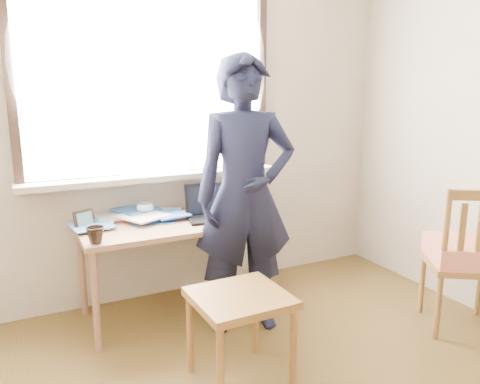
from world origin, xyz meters
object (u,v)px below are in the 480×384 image
mug_white (145,210)px  side_chair (465,255)px  person (245,196)px  desk (174,231)px  laptop (211,210)px  mug_dark (95,235)px  work_chair (240,308)px

mug_white → side_chair: bearing=-35.8°
side_chair → person: (-1.24, 0.67, 0.37)m
desk → laptop: 0.29m
laptop → desk: bearing=173.0°
mug_dark → side_chair: 2.30m
desk → mug_dark: mug_dark is taller
mug_white → work_chair: mug_white is taller
mug_white → person: person is taller
desk → side_chair: bearing=-32.8°
mug_white → mug_dark: (-0.42, -0.45, 0.00)m
work_chair → side_chair: bearing=-5.2°
mug_dark → work_chair: (0.61, -0.65, -0.30)m
desk → person: bearing=-44.6°
laptop → mug_white: (-0.40, 0.25, -0.01)m
mug_dark → person: bearing=-7.6°
desk → side_chair: (1.60, -1.03, -0.09)m
mug_white → work_chair: (0.19, -1.11, -0.30)m
desk → mug_white: size_ratio=10.60×
laptop → person: 0.37m
laptop → side_chair: side_chair is taller
laptop → mug_dark: size_ratio=3.59×
desk → person: person is taller
laptop → mug_dark: laptop is taller
work_chair → side_chair: 1.55m
mug_dark → side_chair: size_ratio=0.11×
laptop → person: bearing=-73.1°
desk → side_chair: 1.91m
mug_white → side_chair: (1.73, -1.25, -0.21)m
desk → mug_white: 0.28m
mug_white → person: bearing=-49.3°
mug_white → side_chair: size_ratio=0.12×
laptop → person: size_ratio=0.21×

